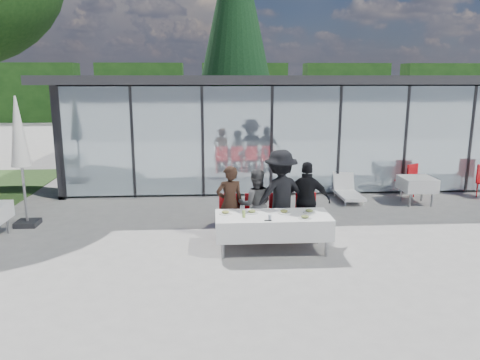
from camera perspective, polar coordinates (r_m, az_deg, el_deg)
The scene contains 25 objects.
ground at distance 9.70m, azimuth 0.71°, elevation -8.11°, with size 90.00×90.00×0.00m, color gray.
pavilion at distance 17.47m, azimuth 5.32°, elevation 8.31°, with size 14.80×8.80×3.44m.
treeline at distance 37.09m, azimuth -5.74°, elevation 10.60°, with size 62.50×2.00×4.40m.
dining_table at distance 9.31m, azimuth 4.01°, elevation -5.52°, with size 2.26×0.96×0.75m.
diner_a at distance 9.85m, azimuth -1.27°, elevation -2.85°, with size 0.59×0.59×1.61m, color #321F16.
diner_chair_a at distance 9.95m, azimuth -1.27°, elevation -4.29°, with size 0.44×0.44×0.97m.
diner_b at distance 9.90m, azimuth 1.92°, elevation -3.02°, with size 0.74×0.74×1.53m, color #4B4B4B.
diner_chair_b at distance 9.99m, azimuth 1.89°, elevation -4.23°, with size 0.44×0.44×0.97m.
diner_c at distance 9.91m, azimuth 4.93°, elevation -1.85°, with size 1.25×1.25×1.93m, color black.
diner_chair_c at distance 10.05m, azimuth 4.86°, elevation -4.16°, with size 0.44×0.44×0.97m.
diner_d at distance 10.04m, azimuth 8.17°, elevation -2.50°, with size 0.98×0.98×1.67m, color black.
diner_chair_d at distance 10.15m, azimuth 8.08°, elevation -4.08°, with size 0.44×0.44×0.97m.
plate_a at distance 9.29m, azimuth -1.79°, elevation -3.99°, with size 0.26×0.26×0.07m.
plate_b at distance 9.34m, azimuth 1.45°, elevation -3.90°, with size 0.26×0.26×0.07m.
plate_c at distance 9.38m, azimuth 5.39°, elevation -3.88°, with size 0.26×0.26×0.07m.
plate_d at distance 9.48m, azimuth 8.43°, elevation -3.78°, with size 0.26×0.26×0.07m.
plate_extra at distance 9.07m, azimuth 7.92°, elevation -4.52°, with size 0.26×0.26×0.07m.
juice_bottle at distance 9.06m, azimuth 0.47°, elevation -4.16°, with size 0.06×0.06×0.13m, color #9FC451.
drinking_glasses at distance 8.93m, azimuth 3.66°, elevation -4.54°, with size 0.07×0.07×0.10m.
folded_eyeglasses at distance 8.87m, azimuth 3.44°, elevation -4.94°, with size 0.14×0.03×0.01m, color black.
spare_table_right at distance 13.58m, azimuth 20.78°, elevation -0.46°, with size 0.86×0.86×0.74m.
spare_chair_b at distance 14.33m, azimuth 19.86°, elevation 0.19°, with size 0.60×0.60×0.97m.
market_umbrella at distance 11.66m, azimuth -25.32°, elevation 4.35°, with size 0.50×0.50×3.00m.
lounger at distance 13.56m, azimuth 12.92°, elevation -1.27°, with size 0.62×1.34×0.72m.
conifer_tree at distance 22.23m, azimuth -0.56°, elevation 19.18°, with size 4.00×4.00×10.50m.
Camera 1 is at (-0.69, -9.05, 3.42)m, focal length 35.00 mm.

